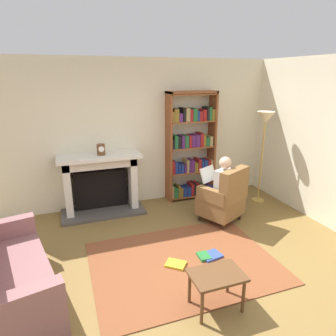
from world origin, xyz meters
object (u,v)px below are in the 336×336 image
(armchair_reading, at_px, (224,198))
(side_table, at_px, (217,279))
(seated_reader, at_px, (219,186))
(sofa_floral, at_px, (9,277))
(floor_lamp, at_px, (265,126))
(fireplace, at_px, (101,181))
(mantel_clock, at_px, (101,150))
(bookshelf, at_px, (191,148))

(armchair_reading, xyz_separation_m, side_table, (-1.07, -1.73, -0.07))
(seated_reader, height_order, side_table, seated_reader)
(sofa_floral, distance_m, floor_lamp, 4.62)
(fireplace, height_order, floor_lamp, floor_lamp)
(floor_lamp, bearing_deg, mantel_clock, 170.47)
(seated_reader, relative_size, sofa_floral, 0.63)
(fireplace, bearing_deg, floor_lamp, -11.31)
(fireplace, height_order, side_table, fireplace)
(fireplace, bearing_deg, armchair_reading, -30.85)
(fireplace, distance_m, bookshelf, 1.83)
(fireplace, height_order, sofa_floral, fireplace)
(fireplace, bearing_deg, seated_reader, -29.14)
(armchair_reading, bearing_deg, floor_lamp, 179.10)
(seated_reader, bearing_deg, floor_lamp, 173.56)
(mantel_clock, xyz_separation_m, sofa_floral, (-1.29, -1.93, -0.86))
(side_table, bearing_deg, mantel_clock, 105.78)
(side_table, bearing_deg, floor_lamp, 46.37)
(bookshelf, bearing_deg, fireplace, -178.89)
(mantel_clock, xyz_separation_m, bookshelf, (1.74, 0.14, -0.14))
(sofa_floral, distance_m, side_table, 2.23)
(armchair_reading, xyz_separation_m, sofa_floral, (-3.14, -0.91, -0.10))
(armchair_reading, relative_size, side_table, 1.73)
(fireplace, distance_m, sofa_floral, 2.40)
(fireplace, distance_m, floor_lamp, 3.17)
(mantel_clock, relative_size, sofa_floral, 0.10)
(side_table, bearing_deg, sofa_floral, 158.28)
(fireplace, relative_size, armchair_reading, 1.50)
(mantel_clock, height_order, seated_reader, mantel_clock)
(fireplace, distance_m, armchair_reading, 2.20)
(fireplace, bearing_deg, sofa_floral, -121.69)
(fireplace, distance_m, mantel_clock, 0.61)
(seated_reader, height_order, sofa_floral, seated_reader)
(sofa_floral, height_order, floor_lamp, floor_lamp)
(bookshelf, relative_size, seated_reader, 1.85)
(side_table, relative_size, floor_lamp, 0.32)
(floor_lamp, bearing_deg, side_table, -133.63)
(mantel_clock, relative_size, bookshelf, 0.09)
(sofa_floral, xyz_separation_m, floor_lamp, (4.23, 1.44, 1.17))
(fireplace, distance_m, seated_reader, 2.10)
(fireplace, xyz_separation_m, mantel_clock, (0.03, -0.10, 0.60))
(fireplace, xyz_separation_m, bookshelf, (1.77, 0.03, 0.47))
(sofa_floral, bearing_deg, seated_reader, -84.75)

